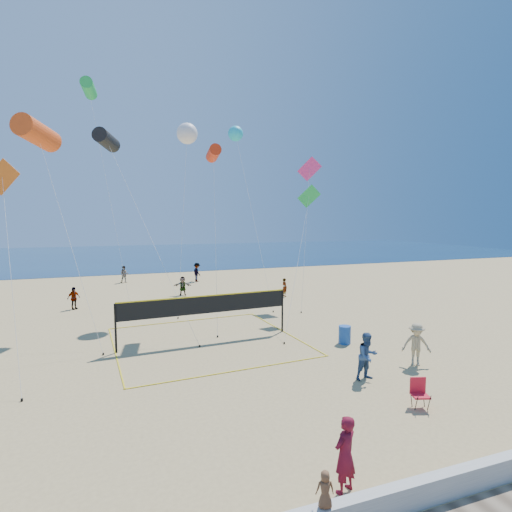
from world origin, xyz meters
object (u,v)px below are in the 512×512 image
object	(u,v)px
trash_barrel	(345,335)
volleyball_net	(206,310)
camp_chair	(419,391)
woman	(345,454)

from	to	relation	value
trash_barrel	volleyball_net	world-z (taller)	volleyball_net
camp_chair	trash_barrel	world-z (taller)	camp_chair
trash_barrel	volleyball_net	bearing A→B (deg)	157.06
woman	camp_chair	xyz separation A→B (m)	(4.60, 2.72, -0.35)
volleyball_net	camp_chair	bearing A→B (deg)	-65.61
woman	trash_barrel	size ratio (longest dim) A/B	2.01
camp_chair	trash_barrel	distance (m)	6.85
woman	trash_barrel	bearing A→B (deg)	-143.78
woman	volleyball_net	world-z (taller)	volleyball_net
woman	volleyball_net	distance (m)	12.19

